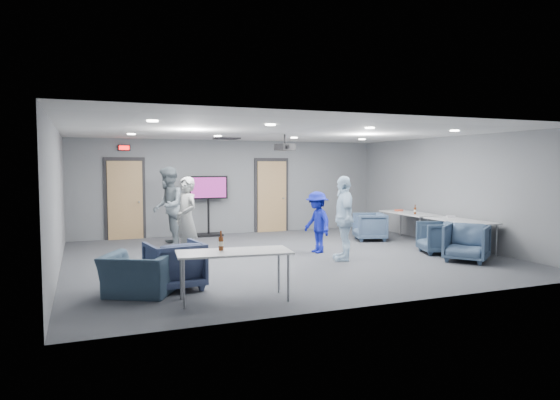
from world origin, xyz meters
name	(u,v)px	position (x,y,z in m)	size (l,w,h in m)	color
floor	(284,256)	(0.00, 0.00, 0.00)	(9.00, 9.00, 0.00)	#323439
ceiling	(284,132)	(0.00, 0.00, 2.70)	(9.00, 9.00, 0.00)	silver
wall_back	(232,187)	(0.00, 4.00, 1.35)	(9.00, 0.02, 2.70)	slate
wall_front	(391,210)	(0.00, -4.00, 1.35)	(9.00, 0.02, 2.70)	slate
wall_left	(57,200)	(-4.50, 0.00, 1.35)	(0.02, 8.00, 2.70)	slate
wall_right	(451,191)	(4.50, 0.00, 1.35)	(0.02, 8.00, 2.70)	slate
door_left	(125,200)	(-3.00, 3.95, 1.07)	(1.06, 0.17, 2.24)	black
door_right	(272,196)	(1.20, 3.95, 1.07)	(1.06, 0.17, 2.24)	black
exit_sign	(124,148)	(-3.00, 3.93, 2.45)	(0.32, 0.08, 0.16)	black
hvac_diffuser	(227,139)	(-0.50, 2.80, 2.69)	(0.60, 0.60, 0.03)	black
downlights	(284,133)	(0.00, 0.00, 2.68)	(6.18, 3.78, 0.02)	white
person_a	(187,219)	(-2.05, 0.40, 0.87)	(0.64, 0.42, 1.75)	gray
person_b	(168,207)	(-2.13, 2.33, 0.98)	(0.95, 0.74, 1.95)	slate
person_c	(344,218)	(1.00, -0.83, 0.88)	(1.03, 0.43, 1.77)	#C6E4FF
person_d	(317,222)	(0.87, 0.17, 0.70)	(0.90, 0.52, 1.39)	navy
chair_right_a	(370,227)	(2.98, 1.33, 0.36)	(0.78, 0.80, 0.73)	#3B4E67
chair_right_b	(438,238)	(3.35, -0.94, 0.36)	(0.77, 0.79, 0.72)	#314255
chair_right_c	(467,243)	(3.29, -1.91, 0.39)	(0.82, 0.85, 0.77)	#394B63
chair_front_a	(175,265)	(-2.72, -2.00, 0.39)	(0.83, 0.85, 0.78)	#394363
chair_front_b	(138,275)	(-3.30, -2.19, 0.32)	(0.99, 0.86, 0.64)	#334759
table_right_a	(410,214)	(4.00, 0.99, 0.69)	(0.75, 1.81, 0.73)	#ADB0B2
table_right_b	(460,222)	(4.00, -0.91, 0.68)	(0.73, 1.76, 0.73)	#ADB0B2
table_front_left	(234,255)	(-2.02, -3.00, 0.68)	(1.73, 0.88, 0.73)	#ADB0B2
bottle_front	(221,243)	(-2.18, -2.86, 0.84)	(0.08, 0.08, 0.29)	#5B290F
bottle_right	(415,211)	(3.88, 0.62, 0.82)	(0.06, 0.06, 0.25)	#5B290F
snack_box	(399,210)	(4.01, 1.49, 0.75)	(0.20, 0.13, 0.04)	#C74E31
wrapper	(451,217)	(4.16, -0.40, 0.75)	(0.19, 0.13, 0.04)	silver
tv_stand	(208,202)	(-0.78, 3.75, 0.96)	(1.10, 0.52, 1.69)	black
projector	(285,147)	(0.27, 0.63, 2.40)	(0.46, 0.42, 0.37)	black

